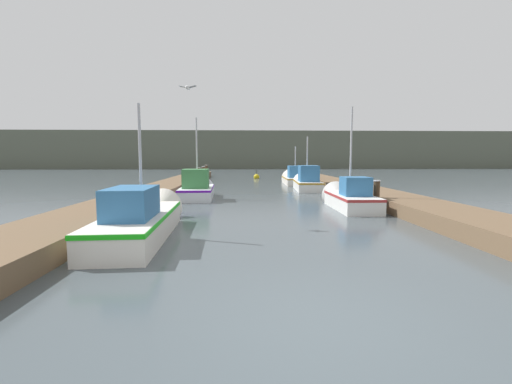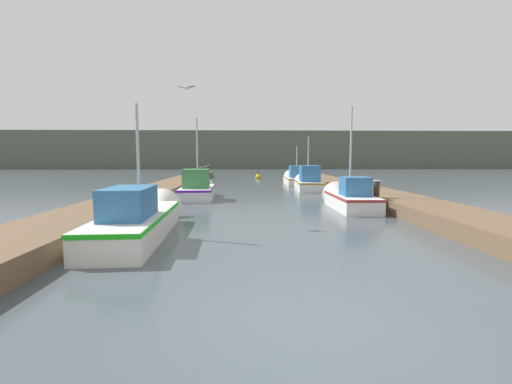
{
  "view_description": "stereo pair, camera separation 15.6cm",
  "coord_description": "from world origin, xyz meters",
  "px_view_note": "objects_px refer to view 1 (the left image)",
  "views": [
    {
      "loc": [
        -0.95,
        -4.09,
        2.14
      ],
      "look_at": [
        -0.3,
        12.06,
        0.5
      ],
      "focal_mm": 24.0,
      "sensor_mm": 36.0,
      "label": 1
    },
    {
      "loc": [
        -0.8,
        -4.09,
        2.14
      ],
      "look_at": [
        -0.3,
        12.06,
        0.5
      ],
      "focal_mm": 24.0,
      "sensor_mm": 36.0,
      "label": 2
    }
  ],
  "objects_px": {
    "fishing_boat_1": "(348,198)",
    "mooring_piling_1": "(376,195)",
    "fishing_boat_4": "(295,178)",
    "mooring_piling_3": "(199,174)",
    "fishing_boat_3": "(307,182)",
    "channel_buoy": "(256,177)",
    "seagull_lead": "(188,87)",
    "fishing_boat_2": "(198,188)",
    "fishing_boat_0": "(144,217)",
    "mooring_piling_2": "(203,174)",
    "mooring_piling_0": "(206,172)"
  },
  "relations": [
    {
      "from": "fishing_boat_0",
      "to": "mooring_piling_0",
      "type": "height_order",
      "value": "fishing_boat_0"
    },
    {
      "from": "fishing_boat_4",
      "to": "mooring_piling_1",
      "type": "relative_size",
      "value": 4.28
    },
    {
      "from": "mooring_piling_3",
      "to": "channel_buoy",
      "type": "height_order",
      "value": "mooring_piling_3"
    },
    {
      "from": "fishing_boat_1",
      "to": "fishing_boat_0",
      "type": "bearing_deg",
      "value": -146.12
    },
    {
      "from": "mooring_piling_1",
      "to": "seagull_lead",
      "type": "relative_size",
      "value": 2.18
    },
    {
      "from": "fishing_boat_0",
      "to": "fishing_boat_1",
      "type": "bearing_deg",
      "value": 30.59
    },
    {
      "from": "fishing_boat_0",
      "to": "fishing_boat_3",
      "type": "bearing_deg",
      "value": 59.15
    },
    {
      "from": "mooring_piling_1",
      "to": "channel_buoy",
      "type": "height_order",
      "value": "mooring_piling_1"
    },
    {
      "from": "mooring_piling_3",
      "to": "channel_buoy",
      "type": "relative_size",
      "value": 1.18
    },
    {
      "from": "mooring_piling_2",
      "to": "fishing_boat_3",
      "type": "bearing_deg",
      "value": -46.7
    },
    {
      "from": "fishing_boat_3",
      "to": "fishing_boat_4",
      "type": "bearing_deg",
      "value": 93.69
    },
    {
      "from": "mooring_piling_0",
      "to": "mooring_piling_2",
      "type": "xyz_separation_m",
      "value": [
        0.03,
        -2.96,
        -0.04
      ]
    },
    {
      "from": "fishing_boat_3",
      "to": "mooring_piling_2",
      "type": "relative_size",
      "value": 3.73
    },
    {
      "from": "fishing_boat_3",
      "to": "channel_buoy",
      "type": "xyz_separation_m",
      "value": [
        -2.86,
        12.16,
        -0.36
      ]
    },
    {
      "from": "fishing_boat_1",
      "to": "mooring_piling_3",
      "type": "xyz_separation_m",
      "value": [
        -8.33,
        15.99,
        0.21
      ]
    },
    {
      "from": "mooring_piling_0",
      "to": "mooring_piling_1",
      "type": "height_order",
      "value": "mooring_piling_0"
    },
    {
      "from": "fishing_boat_1",
      "to": "mooring_piling_0",
      "type": "distance_m",
      "value": 21.24
    },
    {
      "from": "fishing_boat_2",
      "to": "mooring_piling_0",
      "type": "height_order",
      "value": "fishing_boat_2"
    },
    {
      "from": "fishing_boat_3",
      "to": "mooring_piling_0",
      "type": "relative_size",
      "value": 3.52
    },
    {
      "from": "fishing_boat_0",
      "to": "channel_buoy",
      "type": "xyz_separation_m",
      "value": [
        4.21,
        25.32,
        -0.31
      ]
    },
    {
      "from": "channel_buoy",
      "to": "seagull_lead",
      "type": "distance_m",
      "value": 24.25
    },
    {
      "from": "mooring_piling_1",
      "to": "mooring_piling_2",
      "type": "bearing_deg",
      "value": 117.24
    },
    {
      "from": "fishing_boat_3",
      "to": "fishing_boat_4",
      "type": "relative_size",
      "value": 0.95
    },
    {
      "from": "mooring_piling_1",
      "to": "mooring_piling_2",
      "type": "distance_m",
      "value": 19.56
    },
    {
      "from": "mooring_piling_3",
      "to": "fishing_boat_3",
      "type": "bearing_deg",
      "value": -43.08
    },
    {
      "from": "fishing_boat_0",
      "to": "fishing_boat_2",
      "type": "relative_size",
      "value": 1.29
    },
    {
      "from": "fishing_boat_1",
      "to": "fishing_boat_2",
      "type": "xyz_separation_m",
      "value": [
        -6.9,
        3.87,
        0.07
      ]
    },
    {
      "from": "fishing_boat_3",
      "to": "mooring_piling_2",
      "type": "height_order",
      "value": "fishing_boat_3"
    },
    {
      "from": "fishing_boat_3",
      "to": "mooring_piling_0",
      "type": "xyz_separation_m",
      "value": [
        -7.84,
        11.25,
        0.19
      ]
    },
    {
      "from": "fishing_boat_1",
      "to": "mooring_piling_0",
      "type": "relative_size",
      "value": 3.26
    },
    {
      "from": "mooring_piling_1",
      "to": "fishing_boat_1",
      "type": "bearing_deg",
      "value": 143.13
    },
    {
      "from": "fishing_boat_0",
      "to": "fishing_boat_4",
      "type": "xyz_separation_m",
      "value": [
        7.06,
        18.29,
        -0.03
      ]
    },
    {
      "from": "fishing_boat_4",
      "to": "mooring_piling_3",
      "type": "xyz_separation_m",
      "value": [
        -8.1,
        2.47,
        0.2
      ]
    },
    {
      "from": "fishing_boat_1",
      "to": "fishing_boat_4",
      "type": "relative_size",
      "value": 0.87
    },
    {
      "from": "mooring_piling_2",
      "to": "mooring_piling_3",
      "type": "bearing_deg",
      "value": -113.38
    },
    {
      "from": "mooring_piling_0",
      "to": "mooring_piling_1",
      "type": "distance_m",
      "value": 22.24
    },
    {
      "from": "mooring_piling_2",
      "to": "fishing_boat_4",
      "type": "bearing_deg",
      "value": -22.1
    },
    {
      "from": "mooring_piling_3",
      "to": "channel_buoy",
      "type": "bearing_deg",
      "value": 40.96
    },
    {
      "from": "fishing_boat_1",
      "to": "mooring_piling_1",
      "type": "height_order",
      "value": "fishing_boat_1"
    },
    {
      "from": "fishing_boat_4",
      "to": "mooring_piling_3",
      "type": "relative_size",
      "value": 4.09
    },
    {
      "from": "fishing_boat_2",
      "to": "mooring_piling_0",
      "type": "distance_m",
      "value": 15.82
    },
    {
      "from": "fishing_boat_2",
      "to": "fishing_boat_0",
      "type": "bearing_deg",
      "value": -95.09
    },
    {
      "from": "mooring_piling_0",
      "to": "fishing_boat_2",
      "type": "bearing_deg",
      "value": -85.82
    },
    {
      "from": "fishing_boat_2",
      "to": "seagull_lead",
      "type": "relative_size",
      "value": 8.3
    },
    {
      "from": "mooring_piling_0",
      "to": "mooring_piling_2",
      "type": "height_order",
      "value": "mooring_piling_0"
    },
    {
      "from": "mooring_piling_1",
      "to": "seagull_lead",
      "type": "bearing_deg",
      "value": -161.31
    },
    {
      "from": "mooring_piling_0",
      "to": "channel_buoy",
      "type": "xyz_separation_m",
      "value": [
        4.99,
        0.91,
        -0.54
      ]
    },
    {
      "from": "fishing_boat_4",
      "to": "mooring_piling_2",
      "type": "xyz_separation_m",
      "value": [
        -7.8,
        3.17,
        0.23
      ]
    },
    {
      "from": "fishing_boat_2",
      "to": "channel_buoy",
      "type": "distance_m",
      "value": 17.12
    },
    {
      "from": "fishing_boat_2",
      "to": "channel_buoy",
      "type": "xyz_separation_m",
      "value": [
        3.83,
        16.69,
        -0.34
      ]
    }
  ]
}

